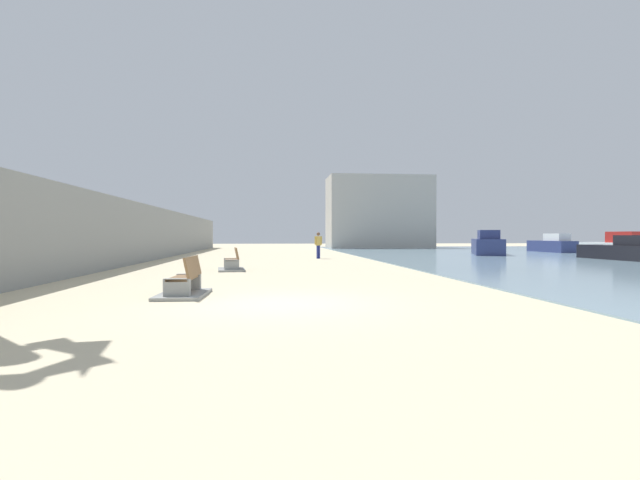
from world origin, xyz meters
TOP-DOWN VIEW (x-y plane):
  - ground_plane at (0.00, 18.00)m, footprint 120.00×120.00m
  - seawall at (-7.50, 18.00)m, footprint 0.80×64.00m
  - bench_near at (-2.31, 1.65)m, footprint 1.17×2.14m
  - bench_far at (-1.81, 10.44)m, footprint 1.31×2.20m
  - person_walking at (2.93, 20.65)m, footprint 0.50×0.28m
  - boat_nearest at (16.32, 24.92)m, footprint 3.81×6.06m
  - boat_outer at (20.81, 15.83)m, footprint 1.68×7.16m
  - boat_distant at (24.55, 29.88)m, footprint 1.61×5.63m
  - boat_far_right at (32.45, 32.12)m, footprint 3.12×6.82m
  - harbor_building at (12.66, 46.00)m, footprint 12.00×6.00m

SIDE VIEW (x-z plane):
  - ground_plane at x=0.00m, z-range 0.00..0.00m
  - bench_near at x=-2.31m, z-range -0.26..0.72m
  - bench_far at x=-1.81m, z-range -0.26..0.72m
  - boat_outer at x=20.81m, z-range -0.13..1.34m
  - boat_distant at x=24.55m, z-range -0.14..1.48m
  - boat_far_right at x=32.45m, z-range -0.21..1.60m
  - boat_nearest at x=16.32m, z-range -0.16..1.69m
  - person_walking at x=2.93m, z-range 0.14..1.85m
  - seawall at x=-7.50m, z-range 0.00..3.26m
  - harbor_building at x=12.66m, z-range 0.00..8.42m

